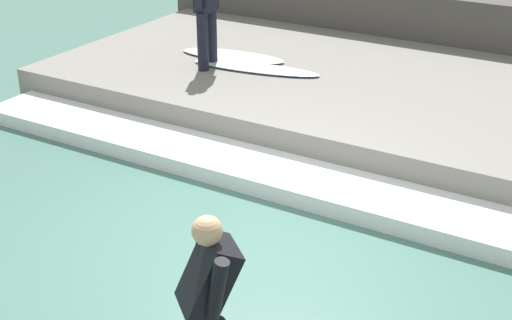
{
  "coord_description": "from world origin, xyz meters",
  "views": [
    {
      "loc": [
        -5.22,
        -3.32,
        3.85
      ],
      "look_at": [
        0.45,
        0.0,
        0.7
      ],
      "focal_mm": 50.0,
      "sensor_mm": 36.0,
      "label": 1
    }
  ],
  "objects_px": {
    "surfer_waiting_near": "(206,4)",
    "surfboard_waiting_near": "(233,56)",
    "surfer_riding": "(209,290)",
    "surfboard_spare": "(256,68)"
  },
  "relations": [
    {
      "from": "surfer_waiting_near",
      "to": "surfboard_spare",
      "type": "bearing_deg",
      "value": -70.03
    },
    {
      "from": "surfer_riding",
      "to": "surfboard_waiting_near",
      "type": "distance_m",
      "value": 6.54
    },
    {
      "from": "surfboard_waiting_near",
      "to": "surfboard_spare",
      "type": "height_order",
      "value": "same"
    },
    {
      "from": "surfboard_waiting_near",
      "to": "surfboard_spare",
      "type": "distance_m",
      "value": 0.7
    },
    {
      "from": "surfer_waiting_near",
      "to": "surfboard_waiting_near",
      "type": "height_order",
      "value": "surfer_waiting_near"
    },
    {
      "from": "surfboard_waiting_near",
      "to": "surfer_riding",
      "type": "bearing_deg",
      "value": -149.41
    },
    {
      "from": "surfer_riding",
      "to": "surfer_waiting_near",
      "type": "height_order",
      "value": "surfer_waiting_near"
    },
    {
      "from": "surfboard_spare",
      "to": "surfer_waiting_near",
      "type": "bearing_deg",
      "value": 109.97
    },
    {
      "from": "surfer_waiting_near",
      "to": "surfboard_waiting_near",
      "type": "xyz_separation_m",
      "value": [
        0.59,
        -0.07,
        -0.92
      ]
    },
    {
      "from": "surfboard_spare",
      "to": "surfer_riding",
      "type": "bearing_deg",
      "value": -152.84
    }
  ]
}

